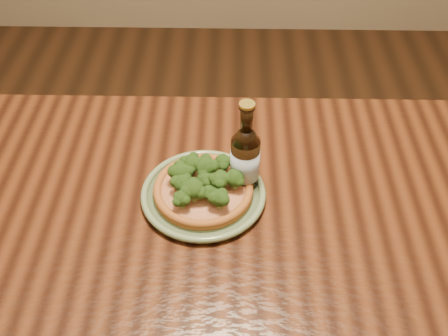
{
  "coord_description": "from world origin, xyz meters",
  "views": [
    {
      "loc": [
        0.18,
        -0.55,
        1.56
      ],
      "look_at": [
        0.16,
        0.21,
        0.82
      ],
      "focal_mm": 42.0,
      "sensor_mm": 36.0,
      "label": 1
    }
  ],
  "objects_px": {
    "table": "(145,260)",
    "beer_bottle": "(245,158)",
    "plate": "(203,194)",
    "pizza": "(203,187)"
  },
  "relations": [
    {
      "from": "plate",
      "to": "pizza",
      "type": "height_order",
      "value": "pizza"
    },
    {
      "from": "plate",
      "to": "beer_bottle",
      "type": "height_order",
      "value": "beer_bottle"
    },
    {
      "from": "pizza",
      "to": "beer_bottle",
      "type": "distance_m",
      "value": 0.1
    },
    {
      "from": "plate",
      "to": "pizza",
      "type": "bearing_deg",
      "value": -83.18
    },
    {
      "from": "table",
      "to": "pizza",
      "type": "height_order",
      "value": "pizza"
    },
    {
      "from": "table",
      "to": "beer_bottle",
      "type": "relative_size",
      "value": 7.25
    },
    {
      "from": "plate",
      "to": "pizza",
      "type": "relative_size",
      "value": 1.26
    },
    {
      "from": "pizza",
      "to": "beer_bottle",
      "type": "height_order",
      "value": "beer_bottle"
    },
    {
      "from": "plate",
      "to": "beer_bottle",
      "type": "bearing_deg",
      "value": 22.09
    },
    {
      "from": "pizza",
      "to": "table",
      "type": "bearing_deg",
      "value": -141.31
    }
  ]
}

